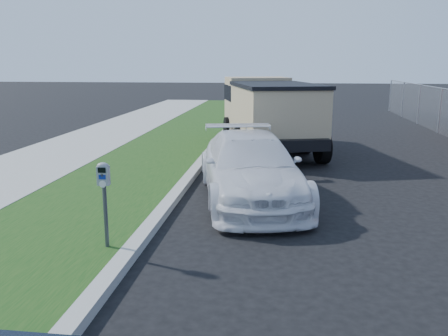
# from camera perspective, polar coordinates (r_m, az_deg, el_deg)

# --- Properties ---
(ground) EXTENTS (120.00, 120.00, 0.00)m
(ground) POSITION_cam_1_polar(r_m,az_deg,el_deg) (7.65, 9.71, -9.24)
(ground) COLOR black
(ground) RESTS_ON ground
(streetside) EXTENTS (6.12, 50.00, 0.15)m
(streetside) POSITION_cam_1_polar(r_m,az_deg,el_deg) (10.80, -21.90, -3.11)
(streetside) COLOR gray
(streetside) RESTS_ON ground
(parking_meter) EXTENTS (0.18, 0.13, 1.29)m
(parking_meter) POSITION_cam_1_polar(r_m,az_deg,el_deg) (7.11, -14.24, -2.17)
(parking_meter) COLOR #3F4247
(parking_meter) RESTS_ON ground
(white_wagon) EXTENTS (2.85, 5.01, 1.37)m
(white_wagon) POSITION_cam_1_polar(r_m,az_deg,el_deg) (9.90, 3.29, 0.11)
(white_wagon) COLOR white
(white_wagon) RESTS_ON ground
(dump_truck) EXTENTS (3.59, 6.22, 2.30)m
(dump_truck) POSITION_cam_1_polar(r_m,az_deg,el_deg) (15.58, 5.32, 6.93)
(dump_truck) COLOR black
(dump_truck) RESTS_ON ground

